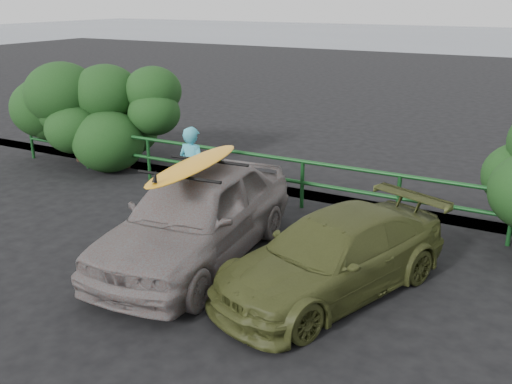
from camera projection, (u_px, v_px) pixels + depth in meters
ground at (96, 303)px, 8.23m from camera, size 80.00×80.00×0.00m
guardrail at (260, 177)px, 12.20m from camera, size 14.00×0.08×1.04m
shrub_left at (101, 122)px, 14.50m from camera, size 3.20×2.40×2.32m
sedan at (196, 215)px, 9.36m from camera, size 2.23×4.72×1.56m
olive_vehicle at (333, 255)px, 8.37m from camera, size 2.98×4.36×1.17m
man at (193, 170)px, 11.42m from camera, size 0.68×0.48×1.78m
roof_rack at (194, 168)px, 9.10m from camera, size 1.54×1.14×0.05m
surfboard at (194, 165)px, 9.07m from camera, size 0.78×2.73×0.08m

